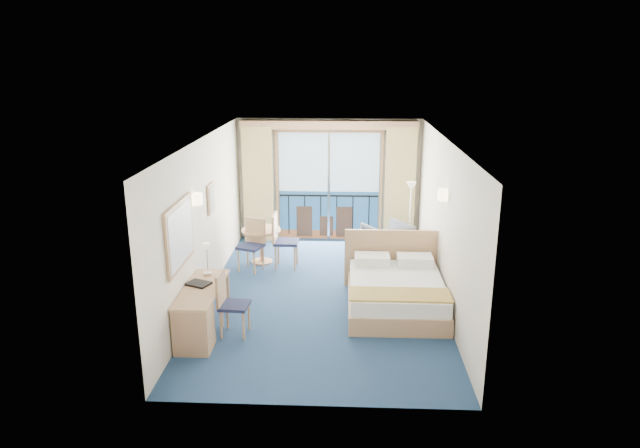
{
  "coord_description": "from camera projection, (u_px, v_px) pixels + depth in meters",
  "views": [
    {
      "loc": [
        0.38,
        -9.11,
        3.99
      ],
      "look_at": [
        -0.06,
        0.2,
        1.23
      ],
      "focal_mm": 32.0,
      "sensor_mm": 36.0,
      "label": 1
    }
  ],
  "objects": [
    {
      "name": "table_chair_a",
      "position": [
        281.0,
        237.0,
        11.06
      ],
      "size": [
        0.48,
        0.47,
        1.07
      ],
      "rotation": [
        0.0,
        0.0,
        1.55
      ],
      "color": "#1C2242",
      "rests_on": "ground"
    },
    {
      "name": "desk_lamp",
      "position": [
        207.0,
        252.0,
        8.75
      ],
      "size": [
        0.13,
        0.13,
        0.5
      ],
      "color": "silver",
      "rests_on": "desk"
    },
    {
      "name": "round_table",
      "position": [
        261.0,
        237.0,
        11.33
      ],
      "size": [
        0.77,
        0.77,
        0.69
      ],
      "color": "tan",
      "rests_on": "ground"
    },
    {
      "name": "pelmet",
      "position": [
        329.0,
        125.0,
        12.11
      ],
      "size": [
        3.8,
        0.25,
        0.18
      ],
      "primitive_type": "cube",
      "color": "tan",
      "rests_on": "room_walls"
    },
    {
      "name": "armchair",
      "position": [
        387.0,
        241.0,
        11.58
      ],
      "size": [
        1.12,
        1.12,
        0.75
      ],
      "primitive_type": "imported",
      "rotation": [
        0.0,
        0.0,
        3.72
      ],
      "color": "#3F444C",
      "rests_on": "ground"
    },
    {
      "name": "wall_print",
      "position": [
        211.0,
        198.0,
        9.94
      ],
      "size": [
        0.04,
        0.42,
        0.52
      ],
      "color": "tan",
      "rests_on": "room_walls"
    },
    {
      "name": "curtain_right",
      "position": [
        400.0,
        186.0,
        12.39
      ],
      "size": [
        0.65,
        0.22,
        2.55
      ],
      "primitive_type": "cube",
      "color": "#CEBA71",
      "rests_on": "room_walls"
    },
    {
      "name": "table_chair_b",
      "position": [
        253.0,
        241.0,
        10.96
      ],
      "size": [
        0.56,
        0.56,
        1.0
      ],
      "rotation": [
        0.0,
        0.0,
        -0.36
      ],
      "color": "#1C2242",
      "rests_on": "ground"
    },
    {
      "name": "room_walls",
      "position": [
        323.0,
        196.0,
        9.37
      ],
      "size": [
        4.04,
        6.54,
        2.72
      ],
      "color": "beige",
      "rests_on": "ground"
    },
    {
      "name": "folder",
      "position": [
        199.0,
        284.0,
        8.48
      ],
      "size": [
        0.4,
        0.36,
        0.03
      ],
      "primitive_type": "cube",
      "rotation": [
        0.0,
        0.0,
        -0.41
      ],
      "color": "black",
      "rests_on": "desk"
    },
    {
      "name": "sconce_left",
      "position": [
        197.0,
        199.0,
        8.86
      ],
      "size": [
        0.18,
        0.18,
        0.18
      ],
      "primitive_type": "cylinder",
      "color": "#FFE4B2",
      "rests_on": "room_walls"
    },
    {
      "name": "bed",
      "position": [
        396.0,
        291.0,
        9.31
      ],
      "size": [
        1.68,
        2.0,
        1.06
      ],
      "color": "tan",
      "rests_on": "ground"
    },
    {
      "name": "phone",
      "position": [
        420.0,
        253.0,
        10.32
      ],
      "size": [
        0.21,
        0.18,
        0.08
      ],
      "primitive_type": "cube",
      "rotation": [
        0.0,
        0.0,
        0.29
      ],
      "color": "silver",
      "rests_on": "nightstand"
    },
    {
      "name": "sconce_right",
      "position": [
        443.0,
        195.0,
        9.12
      ],
      "size": [
        0.18,
        0.18,
        0.18
      ],
      "primitive_type": "cylinder",
      "color": "#FFE4B2",
      "rests_on": "room_walls"
    },
    {
      "name": "desk",
      "position": [
        196.0,
        320.0,
        8.06
      ],
      "size": [
        0.53,
        1.53,
        0.72
      ],
      "color": "tan",
      "rests_on": "ground"
    },
    {
      "name": "balcony_door",
      "position": [
        328.0,
        189.0,
        12.64
      ],
      "size": [
        2.36,
        0.03,
        2.52
      ],
      "color": "navy",
      "rests_on": "room_walls"
    },
    {
      "name": "mirror",
      "position": [
        180.0,
        235.0,
        8.09
      ],
      "size": [
        0.05,
        1.25,
        0.95
      ],
      "color": "tan",
      "rests_on": "room_walls"
    },
    {
      "name": "curtain_left",
      "position": [
        258.0,
        184.0,
        12.52
      ],
      "size": [
        0.65,
        0.22,
        2.55
      ],
      "primitive_type": "cube",
      "color": "#CEBA71",
      "rests_on": "room_walls"
    },
    {
      "name": "floor",
      "position": [
        323.0,
        295.0,
        9.88
      ],
      "size": [
        6.5,
        6.5,
        0.0
      ],
      "primitive_type": "plane",
      "color": "navy",
      "rests_on": "ground"
    },
    {
      "name": "nightstand",
      "position": [
        422.0,
        268.0,
        10.4
      ],
      "size": [
        0.4,
        0.38,
        0.52
      ],
      "primitive_type": "cube",
      "color": "tan",
      "rests_on": "ground"
    },
    {
      "name": "desk_chair",
      "position": [
        229.0,
        300.0,
        8.37
      ],
      "size": [
        0.45,
        0.44,
        0.96
      ],
      "rotation": [
        0.0,
        0.0,
        1.5
      ],
      "color": "#1C2242",
      "rests_on": "ground"
    },
    {
      "name": "floor_lamp",
      "position": [
        411.0,
        200.0,
        11.58
      ],
      "size": [
        0.21,
        0.21,
        1.55
      ],
      "color": "silver",
      "rests_on": "ground"
    }
  ]
}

